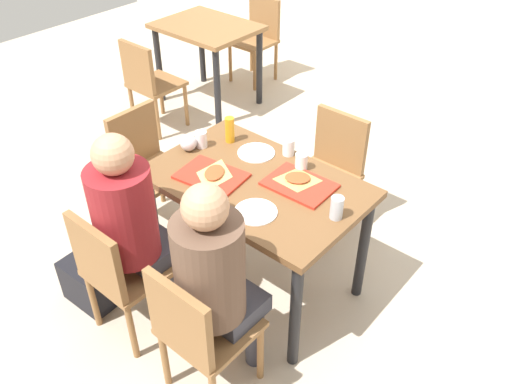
{
  "coord_description": "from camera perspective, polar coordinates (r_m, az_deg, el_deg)",
  "views": [
    {
      "loc": [
        1.54,
        -1.81,
        2.47
      ],
      "look_at": [
        0.0,
        0.0,
        0.7
      ],
      "focal_mm": 37.53,
      "sensor_mm": 36.0,
      "label": 1
    }
  ],
  "objects": [
    {
      "name": "chair_near_left",
      "position": [
        2.9,
        -14.63,
        -7.99
      ],
      "size": [
        0.4,
        0.4,
        0.83
      ],
      "color": "olive",
      "rests_on": "ground_plane"
    },
    {
      "name": "chair_far_side",
      "position": [
        3.6,
        7.98,
        2.86
      ],
      "size": [
        0.4,
        0.4,
        0.83
      ],
      "color": "olive",
      "rests_on": "ground_plane"
    },
    {
      "name": "handbag",
      "position": [
        3.36,
        -17.6,
        -9.44
      ],
      "size": [
        0.33,
        0.17,
        0.28
      ],
      "primitive_type": "cube",
      "rotation": [
        0.0,
        0.0,
        0.04
      ],
      "color": "black",
      "rests_on": "ground_plane"
    },
    {
      "name": "plastic_cup_a",
      "position": [
        3.12,
        3.49,
        4.82
      ],
      "size": [
        0.07,
        0.07,
        0.1
      ],
      "primitive_type": "cylinder",
      "color": "white",
      "rests_on": "main_table"
    },
    {
      "name": "pizza_slice_b",
      "position": [
        2.9,
        4.45,
        1.44
      ],
      "size": [
        0.25,
        0.25,
        0.02
      ],
      "color": "tan",
      "rests_on": "tray_red_far"
    },
    {
      "name": "tray_red_near",
      "position": [
        2.95,
        -4.78,
        1.72
      ],
      "size": [
        0.39,
        0.31,
        0.02
      ],
      "primitive_type": "cube",
      "rotation": [
        0.0,
        0.0,
        0.14
      ],
      "color": "red",
      "rests_on": "main_table"
    },
    {
      "name": "plastic_cup_c",
      "position": [
        3.21,
        -5.86,
        5.62
      ],
      "size": [
        0.07,
        0.07,
        0.1
      ],
      "primitive_type": "cylinder",
      "color": "white",
      "rests_on": "main_table"
    },
    {
      "name": "paper_plate_near_edge",
      "position": [
        2.7,
        -0.02,
        -2.13
      ],
      "size": [
        0.22,
        0.22,
        0.01
      ],
      "primitive_type": "cylinder",
      "color": "white",
      "rests_on": "main_table"
    },
    {
      "name": "condiment_bottle",
      "position": [
        3.23,
        -2.82,
        6.64
      ],
      "size": [
        0.06,
        0.06,
        0.16
      ],
      "primitive_type": "cylinder",
      "color": "orange",
      "rests_on": "main_table"
    },
    {
      "name": "background_chair_near",
      "position": [
        4.8,
        -11.4,
        11.59
      ],
      "size": [
        0.4,
        0.4,
        0.83
      ],
      "color": "olive",
      "rests_on": "ground_plane"
    },
    {
      "name": "foil_bundle",
      "position": [
        3.18,
        -7.22,
        5.24
      ],
      "size": [
        0.1,
        0.1,
        0.1
      ],
      "primitive_type": "sphere",
      "color": "silver",
      "rests_on": "main_table"
    },
    {
      "name": "paper_plate_center",
      "position": [
        3.15,
        0.02,
        4.21
      ],
      "size": [
        0.22,
        0.22,
        0.01
      ],
      "primitive_type": "cylinder",
      "color": "white",
      "rests_on": "main_table"
    },
    {
      "name": "background_table",
      "position": [
        5.19,
        -5.21,
        15.93
      ],
      "size": [
        0.9,
        0.7,
        0.77
      ],
      "color": "olive",
      "rests_on": "ground_plane"
    },
    {
      "name": "person_in_brown_jacket",
      "position": [
        2.44,
        -4.31,
        -8.83
      ],
      "size": [
        0.32,
        0.42,
        1.24
      ],
      "color": "#383842",
      "rests_on": "ground_plane"
    },
    {
      "name": "chair_left_end",
      "position": [
        3.69,
        -11.69,
        3.29
      ],
      "size": [
        0.4,
        0.4,
        0.83
      ],
      "color": "olive",
      "rests_on": "ground_plane"
    },
    {
      "name": "main_table",
      "position": [
        2.98,
        0.0,
        -0.45
      ],
      "size": [
        1.19,
        0.77,
        0.77
      ],
      "color": "brown",
      "rests_on": "ground_plane"
    },
    {
      "name": "tray_red_far",
      "position": [
        2.89,
        4.64,
        0.79
      ],
      "size": [
        0.37,
        0.27,
        0.02
      ],
      "primitive_type": "cube",
      "rotation": [
        0.0,
        0.0,
        0.03
      ],
      "color": "red",
      "rests_on": "main_table"
    },
    {
      "name": "chair_near_right",
      "position": [
        2.57,
        -6.29,
        -14.35
      ],
      "size": [
        0.4,
        0.4,
        0.83
      ],
      "color": "olive",
      "rests_on": "ground_plane"
    },
    {
      "name": "soda_can",
      "position": [
        2.66,
        8.6,
        -1.67
      ],
      "size": [
        0.07,
        0.07,
        0.12
      ],
      "primitive_type": "cylinder",
      "color": "#B7BCC6",
      "rests_on": "main_table"
    },
    {
      "name": "ground_plane",
      "position": [
        3.44,
        0.0,
        -9.49
      ],
      "size": [
        10.0,
        10.0,
        0.02
      ],
      "primitive_type": "cube",
      "color": "#B7A893"
    },
    {
      "name": "pizza_slice_a",
      "position": [
        2.94,
        -4.46,
        1.99
      ],
      "size": [
        0.24,
        0.27,
        0.02
      ],
      "color": "#DBAD60",
      "rests_on": "tray_red_near"
    },
    {
      "name": "person_in_red",
      "position": [
        2.8,
        -13.15,
        -2.93
      ],
      "size": [
        0.32,
        0.42,
        1.24
      ],
      "color": "#383842",
      "rests_on": "ground_plane"
    },
    {
      "name": "plastic_cup_b",
      "position": [
        2.68,
        -4.05,
        -1.24
      ],
      "size": [
        0.07,
        0.07,
        0.1
      ],
      "primitive_type": "cylinder",
      "color": "white",
      "rests_on": "main_table"
    },
    {
      "name": "background_chair_far",
      "position": [
        5.74,
        0.25,
        16.52
      ],
      "size": [
        0.4,
        0.4,
        0.83
      ],
      "color": "olive",
      "rests_on": "ground_plane"
    },
    {
      "name": "plastic_cup_d",
      "position": [
        3.0,
        4.85,
        3.24
      ],
      "size": [
        0.07,
        0.07,
        0.1
      ],
      "primitive_type": "cylinder",
      "color": "white",
      "rests_on": "main_table"
    }
  ]
}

